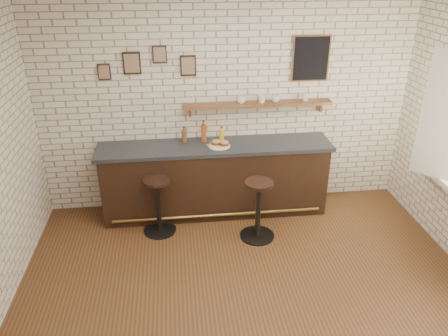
{
  "coord_description": "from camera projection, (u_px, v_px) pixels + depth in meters",
  "views": [
    {
      "loc": [
        -0.7,
        -3.58,
        3.27
      ],
      "look_at": [
        -0.17,
        0.9,
        1.06
      ],
      "focal_mm": 35.0,
      "sensor_mm": 36.0,
      "label": 1
    }
  ],
  "objects": [
    {
      "name": "sandwich_plate",
      "position": [
        219.0,
        146.0,
        5.7
      ],
      "size": [
        0.28,
        0.28,
        0.01
      ],
      "primitive_type": "cylinder",
      "color": "white",
      "rests_on": "bar_counter"
    },
    {
      "name": "condiment_bottle_yellow",
      "position": [
        222.0,
        135.0,
        5.85
      ],
      "size": [
        0.06,
        0.06,
        0.2
      ],
      "color": "yellow",
      "rests_on": "bar_counter"
    },
    {
      "name": "bitters_bottle_brown",
      "position": [
        184.0,
        136.0,
        5.8
      ],
      "size": [
        0.07,
        0.07,
        0.22
      ],
      "color": "brown",
      "rests_on": "bar_counter"
    },
    {
      "name": "potato_chips",
      "position": [
        217.0,
        146.0,
        5.7
      ],
      "size": [
        0.25,
        0.18,
        0.0
      ],
      "color": "gold",
      "rests_on": "sandwich_plate"
    },
    {
      "name": "bitters_bottle_amber",
      "position": [
        204.0,
        133.0,
        5.81
      ],
      "size": [
        0.07,
        0.07,
        0.3
      ],
      "color": "#9E4919",
      "rests_on": "bar_counter"
    },
    {
      "name": "back_wall_decor",
      "position": [
        245.0,
        61.0,
        5.59
      ],
      "size": [
        2.96,
        0.02,
        0.56
      ],
      "color": "black",
      "rests_on": "ground"
    },
    {
      "name": "wall_shelf",
      "position": [
        258.0,
        104.0,
        5.79
      ],
      "size": [
        2.0,
        0.18,
        0.18
      ],
      "color": "brown",
      "rests_on": "ground"
    },
    {
      "name": "shelf_cup_b",
      "position": [
        262.0,
        99.0,
        5.76
      ],
      "size": [
        0.15,
        0.15,
        0.1
      ],
      "primitive_type": "imported",
      "rotation": [
        0.0,
        0.0,
        0.54
      ],
      "color": "white",
      "rests_on": "wall_shelf"
    },
    {
      "name": "bar_counter",
      "position": [
        215.0,
        179.0,
        5.97
      ],
      "size": [
        3.1,
        0.65,
        1.01
      ],
      "color": "black",
      "rests_on": "ground"
    },
    {
      "name": "shelf_cup_c",
      "position": [
        276.0,
        99.0,
        5.79
      ],
      "size": [
        0.16,
        0.16,
        0.09
      ],
      "primitive_type": "imported",
      "rotation": [
        0.0,
        0.0,
        0.98
      ],
      "color": "white",
      "rests_on": "wall_shelf"
    },
    {
      "name": "bar_stool_left",
      "position": [
        158.0,
        204.0,
        5.56
      ],
      "size": [
        0.42,
        0.42,
        0.76
      ],
      "color": "black",
      "rests_on": "ground"
    },
    {
      "name": "bitters_bottle_white",
      "position": [
        203.0,
        134.0,
        5.82
      ],
      "size": [
        0.06,
        0.06,
        0.24
      ],
      "color": "silver",
      "rests_on": "bar_counter"
    },
    {
      "name": "ground",
      "position": [
        249.0,
        292.0,
        4.7
      ],
      "size": [
        5.0,
        5.0,
        0.0
      ],
      "primitive_type": "plane",
      "color": "brown",
      "rests_on": "ground"
    },
    {
      "name": "bar_stool_right",
      "position": [
        258.0,
        208.0,
        5.44
      ],
      "size": [
        0.44,
        0.44,
        0.79
      ],
      "color": "black",
      "rests_on": "ground"
    },
    {
      "name": "shelf_cup_d",
      "position": [
        306.0,
        98.0,
        5.83
      ],
      "size": [
        0.1,
        0.1,
        0.09
      ],
      "primitive_type": "imported",
      "rotation": [
        0.0,
        0.0,
        -0.03
      ],
      "color": "white",
      "rests_on": "wall_shelf"
    },
    {
      "name": "shelf_cup_a",
      "position": [
        241.0,
        100.0,
        5.74
      ],
      "size": [
        0.14,
        0.14,
        0.09
      ],
      "primitive_type": "imported",
      "rotation": [
        0.0,
        0.0,
        0.2
      ],
      "color": "white",
      "rests_on": "wall_shelf"
    },
    {
      "name": "ciabatta_sandwich",
      "position": [
        220.0,
        143.0,
        5.69
      ],
      "size": [
        0.23,
        0.16,
        0.07
      ],
      "color": "tan",
      "rests_on": "sandwich_plate"
    }
  ]
}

